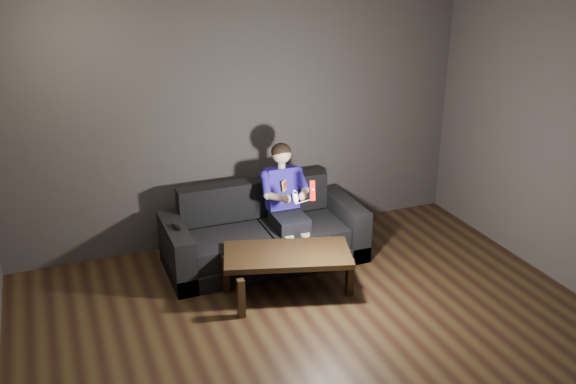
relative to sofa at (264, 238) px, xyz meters
name	(u,v)px	position (x,y,z in m)	size (l,w,h in m)	color
floor	(343,364)	(-0.01, -1.87, -0.25)	(5.00, 5.00, 0.00)	black
back_wall	(241,118)	(-0.01, 0.63, 1.10)	(5.00, 0.04, 2.70)	#3D3736
ceiling	(357,7)	(-0.01, -1.87, 2.45)	(5.00, 5.00, 0.02)	beige
sofa	(264,238)	(0.00, 0.00, 0.00)	(1.99, 0.86, 0.77)	black
child	(286,196)	(0.23, -0.04, 0.44)	(0.47, 0.58, 1.17)	black
wii_remote_red	(312,190)	(0.32, -0.49, 0.66)	(0.06, 0.08, 0.19)	#EF0E02
nunchuk_white	(295,197)	(0.15, -0.49, 0.61)	(0.07, 0.10, 0.14)	white
wii_remote_black	(176,227)	(-0.90, -0.07, 0.31)	(0.06, 0.14, 0.03)	black
coffee_table	(287,258)	(-0.01, -0.70, 0.11)	(1.27, 0.88, 0.42)	black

